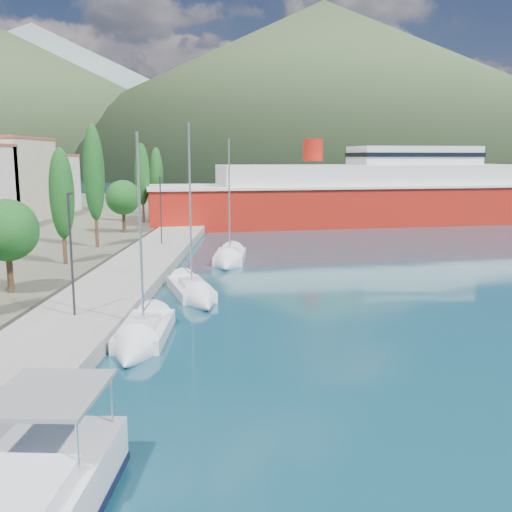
{
  "coord_description": "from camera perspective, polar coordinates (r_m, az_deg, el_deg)",
  "views": [
    {
      "loc": [
        0.51,
        -15.06,
        8.54
      ],
      "look_at": [
        0.0,
        14.0,
        3.5
      ],
      "focal_mm": 40.0,
      "sensor_mm": 36.0,
      "label": 1
    }
  ],
  "objects": [
    {
      "name": "ground",
      "position": [
        135.33,
        0.79,
        6.22
      ],
      "size": [
        1400.0,
        1400.0,
        0.0
      ],
      "primitive_type": "plane",
      "color": "#123E4E"
    },
    {
      "name": "quay",
      "position": [
        42.93,
        -11.82,
        -1.3
      ],
      "size": [
        5.0,
        88.0,
        0.8
      ],
      "primitive_type": "cube",
      "color": "gray",
      "rests_on": "ground"
    },
    {
      "name": "hills_far",
      "position": [
        652.31,
        13.73,
        15.63
      ],
      "size": [
        1480.0,
        900.0,
        180.0
      ],
      "color": "slate",
      "rests_on": "ground"
    },
    {
      "name": "hills_near",
      "position": [
        401.71,
        15.62,
        15.29
      ],
      "size": [
        1010.0,
        520.0,
        115.0
      ],
      "color": "#384B2B",
      "rests_on": "ground"
    },
    {
      "name": "tree_row",
      "position": [
        48.43,
        -17.08,
        6.14
      ],
      "size": [
        3.62,
        63.78,
        10.69
      ],
      "color": "#47301E",
      "rests_on": "land_strip"
    },
    {
      "name": "lamp_posts",
      "position": [
        30.07,
        -17.45,
        0.86
      ],
      "size": [
        0.15,
        45.85,
        6.06
      ],
      "color": "#2D2D33",
      "rests_on": "quay"
    },
    {
      "name": "sailboat_near",
      "position": [
        26.48,
        -11.73,
        -8.53
      ],
      "size": [
        2.36,
        7.38,
        10.54
      ],
      "color": "silver",
      "rests_on": "ground"
    },
    {
      "name": "sailboat_mid",
      "position": [
        34.65,
        -5.91,
        -4.0
      ],
      "size": [
        4.58,
        8.2,
        11.44
      ],
      "color": "silver",
      "rests_on": "ground"
    },
    {
      "name": "sailboat_far",
      "position": [
        45.79,
        -2.79,
        -0.53
      ],
      "size": [
        2.54,
        7.51,
        10.97
      ],
      "color": "silver",
      "rests_on": "ground"
    },
    {
      "name": "ferry",
      "position": [
        76.74,
        11.5,
        5.86
      ],
      "size": [
        58.84,
        24.28,
        11.43
      ],
      "color": "#A71A0F",
      "rests_on": "ground"
    }
  ]
}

